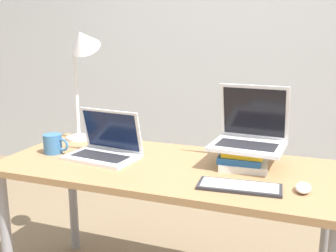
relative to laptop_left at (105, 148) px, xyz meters
The scene contains 9 objects.
wall_back 1.78m from the laptop_left, 79.10° to the left, with size 8.00×0.05×2.70m.
desk 0.34m from the laptop_left, ahead, with size 1.53×0.67×0.71m.
laptop_left is the anchor object (origin of this frame).
book_stack 0.65m from the laptop_left, ahead, with size 0.22×0.24×0.09m.
laptop_on_books 0.68m from the laptop_left, 11.03° to the left, with size 0.33×0.28×0.27m.
wireless_keyboard 0.70m from the laptop_left, 13.86° to the right, with size 0.33×0.15×0.01m.
mouse 0.91m from the laptop_left, ahead, with size 0.06×0.10×0.03m.
mug 0.27m from the laptop_left, behind, with size 0.14×0.09×0.10m.
desk_lamp 0.53m from the laptop_left, 138.49° to the left, with size 0.23×0.20×0.63m.
Camera 1 is at (0.59, -1.25, 1.29)m, focal length 42.00 mm.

